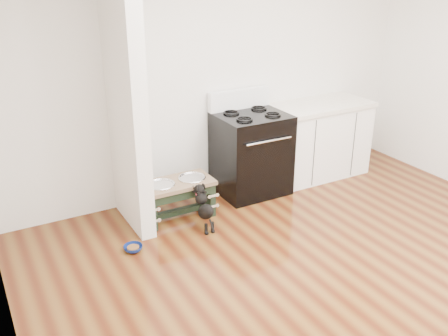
% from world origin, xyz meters
% --- Properties ---
extents(ground, '(5.00, 5.00, 0.00)m').
position_xyz_m(ground, '(0.00, 0.00, 0.00)').
color(ground, '#451B0C').
rests_on(ground, ground).
extents(room_shell, '(5.00, 5.00, 5.00)m').
position_xyz_m(room_shell, '(0.00, 0.00, 1.62)').
color(room_shell, silver).
rests_on(room_shell, ground).
extents(partition_wall, '(0.15, 0.80, 2.70)m').
position_xyz_m(partition_wall, '(-1.18, 2.10, 1.35)').
color(partition_wall, silver).
rests_on(partition_wall, ground).
extents(oven_range, '(0.76, 0.69, 1.14)m').
position_xyz_m(oven_range, '(0.25, 2.16, 0.48)').
color(oven_range, black).
rests_on(oven_range, ground).
extents(cabinet_run, '(1.24, 0.64, 0.91)m').
position_xyz_m(cabinet_run, '(1.23, 2.18, 0.45)').
color(cabinet_run, white).
rests_on(cabinet_run, ground).
extents(dog_feeder, '(0.74, 0.40, 0.42)m').
position_xyz_m(dog_feeder, '(-0.75, 1.97, 0.29)').
color(dog_feeder, black).
rests_on(dog_feeder, ground).
extents(puppy, '(0.13, 0.38, 0.45)m').
position_xyz_m(puppy, '(-0.62, 1.63, 0.25)').
color(puppy, black).
rests_on(puppy, ground).
extents(floor_bowl, '(0.19, 0.19, 0.05)m').
position_xyz_m(floor_bowl, '(-1.38, 1.57, 0.03)').
color(floor_bowl, navy).
rests_on(floor_bowl, ground).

